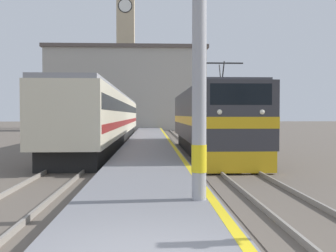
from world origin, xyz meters
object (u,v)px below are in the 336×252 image
at_px(passenger_train, 110,117).
at_px(clock_tower, 126,51).
at_px(locomotive_train, 209,121).
at_px(catenary_mast, 202,13).

height_order(passenger_train, clock_tower, clock_tower).
bearing_deg(clock_tower, locomotive_train, -80.66).
height_order(locomotive_train, catenary_mast, catenary_mast).
height_order(catenary_mast, clock_tower, clock_tower).
xyz_separation_m(locomotive_train, clock_tower, (-7.69, 46.75, 11.58)).
relative_size(catenary_mast, clock_tower, 0.32).
relative_size(locomotive_train, clock_tower, 0.63).
bearing_deg(clock_tower, passenger_train, -88.38).
distance_m(locomotive_train, catenary_mast, 14.34).
height_order(passenger_train, catenary_mast, catenary_mast).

